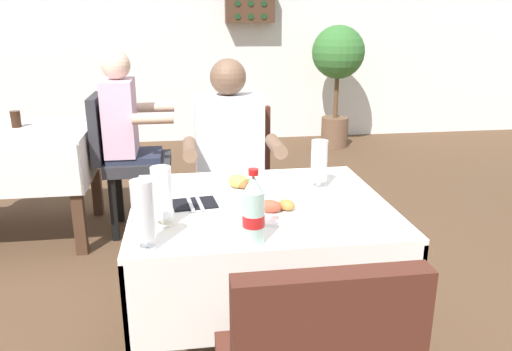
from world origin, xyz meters
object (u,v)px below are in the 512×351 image
Objects in this scene: beer_glass_right at (319,163)px; wall_bottle_rack at (250,4)px; plate_far_diner at (242,185)px; potted_plant_corner at (338,64)px; plate_near_camera at (274,210)px; seated_diner_far at (230,164)px; beer_glass_middle at (143,215)px; napkin_cutlery_set at (194,203)px; background_patron at (130,133)px; background_dining_table at (17,157)px; beer_glass_left at (162,196)px; cola_bottle_primary at (253,212)px; background_table_tumbler at (16,119)px; chair_far_diner_seat at (238,185)px; background_chair_right at (124,155)px; main_dining_table at (260,243)px.

wall_bottle_rack is at bearing 86.56° from beer_glass_right.
potted_plant_corner is at bearing 66.95° from plate_far_diner.
seated_diner_far is at bearing 95.40° from plate_near_camera.
beer_glass_middle reaches higher than plate_far_diner.
background_patron is (-0.40, 1.56, -0.05)m from napkin_cutlery_set.
background_patron is (-0.69, 1.71, -0.06)m from plate_near_camera.
wall_bottle_rack is at bearing 53.56° from background_dining_table.
beer_glass_left is at bearing -59.57° from background_dining_table.
cola_bottle_primary is at bearing -0.67° from beer_glass_middle.
beer_glass_right is at bearing 55.13° from cola_bottle_primary.
background_patron reaches higher than background_dining_table.
beer_glass_right reaches higher than background_table_tumbler.
plate_far_diner is at bearing 87.47° from cola_bottle_primary.
beer_glass_left is 0.94× the size of beer_glass_middle.
background_table_tumbler is at bearing -127.25° from wall_bottle_rack.
background_table_tumbler is at bearing 88.88° from background_dining_table.
wall_bottle_rack is (0.52, 3.35, 1.06)m from chair_far_diner_seat.
cola_bottle_primary is (-0.03, -1.09, 0.15)m from seated_diner_far.
background_chair_right is at bearing 113.26° from plate_near_camera.
chair_far_diner_seat is at bearing 72.42° from napkin_cutlery_set.
cola_bottle_primary is 0.45× the size of wall_bottle_rack.
wall_bottle_rack is (0.94, 4.54, 0.74)m from beer_glass_middle.
potted_plant_corner is at bearing 69.67° from plate_near_camera.
napkin_cutlery_set is (-0.26, -0.82, 0.21)m from chair_far_diner_seat.
plate_near_camera reaches higher than napkin_cutlery_set.
chair_far_diner_seat is at bearing -116.80° from potted_plant_corner.
wall_bottle_rack is (1.17, 2.60, 0.90)m from background_patron.
seated_diner_far is 1.64m from background_table_tumbler.
beer_glass_left reaches higher than beer_glass_right.
seated_diner_far reaches higher than plate_far_diner.
potted_plant_corner is at bearing 36.93° from background_dining_table.
background_chair_right is at bearing 107.88° from cola_bottle_primary.
main_dining_table is 0.25m from plate_near_camera.
background_patron reaches higher than background_table_tumbler.
background_dining_table is at bearing 124.30° from cola_bottle_primary.
napkin_cutlery_set is 1.94m from background_dining_table.
potted_plant_corner is (1.43, 3.86, 0.18)m from plate_near_camera.
cola_bottle_primary reaches higher than napkin_cutlery_set.
napkin_cutlery_set is at bearing 177.85° from main_dining_table.
cola_bottle_primary is at bearing -32.77° from beer_glass_left.
beer_glass_left reaches higher than background_dining_table.
plate_far_diner is at bearing -46.35° from background_dining_table.
main_dining_table is 9.16× the size of background_table_tumbler.
plate_near_camera is 1.84m from background_patron.
main_dining_table is 1.04× the size of background_chair_right.
background_patron reaches higher than plate_far_diner.
seated_diner_far is 6.01× the size of beer_glass_right.
seated_diner_far is at bearing 70.15° from beer_glass_left.
main_dining_table is 1.72m from background_chair_right.
plate_near_camera is 0.16× the size of potted_plant_corner.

